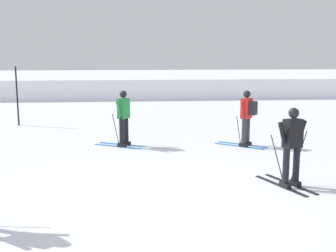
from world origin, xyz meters
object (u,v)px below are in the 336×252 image
at_px(skier_black, 292,145).
at_px(trail_marker_pole, 17,96).
at_px(skier_red, 247,115).
at_px(skier_green, 123,117).

bearing_deg(skier_black, trail_marker_pole, 132.83).
relative_size(skier_red, trail_marker_pole, 0.74).
relative_size(skier_green, skier_black, 1.00).
bearing_deg(skier_black, skier_red, 88.38).
xyz_separation_m(skier_green, trail_marker_pole, (-4.18, 4.11, 0.24)).
xyz_separation_m(skier_red, trail_marker_pole, (-7.91, 4.43, 0.20)).
xyz_separation_m(skier_black, trail_marker_pole, (-7.79, 8.41, 0.24)).
relative_size(skier_red, skier_black, 1.00).
bearing_deg(trail_marker_pole, skier_black, -47.17).
xyz_separation_m(skier_red, skier_green, (-3.72, 0.32, -0.04)).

